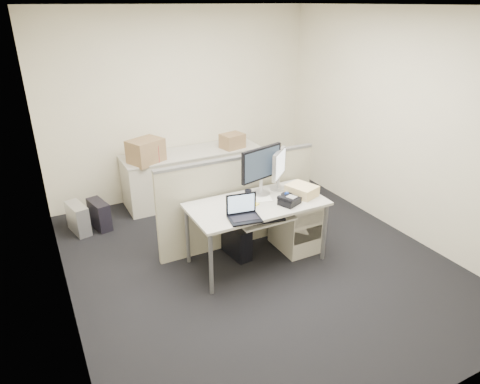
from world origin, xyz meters
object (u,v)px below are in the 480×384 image
monitor_main (261,171)px  desk_phone (289,201)px  desk (257,208)px  laptop (245,209)px

monitor_main → desk_phone: 0.46m
desk → desk_phone: bearing=-31.0°
desk → monitor_main: bearing=50.2°
monitor_main → laptop: monitor_main is taller
desk → monitor_main: (0.15, 0.18, 0.35)m
monitor_main → desk_phone: (0.15, -0.36, -0.25)m
desk → monitor_main: 0.42m
desk_phone → laptop: bearing=166.9°
desk → monitor_main: monitor_main is taller
desk → laptop: bearing=-137.0°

